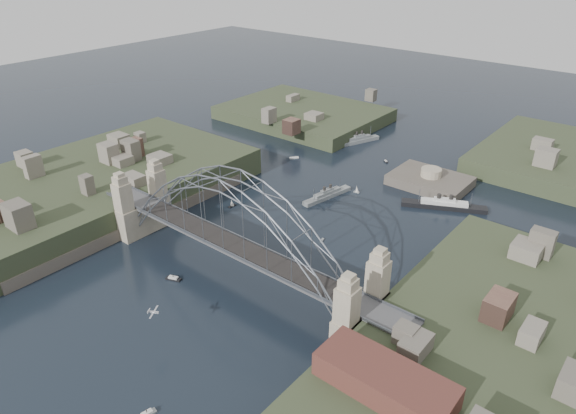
# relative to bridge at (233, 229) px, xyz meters

# --- Properties ---
(ground) EXTENTS (500.00, 500.00, 0.00)m
(ground) POSITION_rel_bridge_xyz_m (0.00, 0.00, -12.32)
(ground) COLOR black
(ground) RESTS_ON ground
(bridge) EXTENTS (84.00, 13.80, 24.60)m
(bridge) POSITION_rel_bridge_xyz_m (0.00, 0.00, 0.00)
(bridge) COLOR #515153
(bridge) RESTS_ON ground
(shore_west) EXTENTS (50.50, 90.00, 12.00)m
(shore_west) POSITION_rel_bridge_xyz_m (-57.32, 0.00, -10.35)
(shore_west) COLOR #313C23
(shore_west) RESTS_ON ground
(shore_east) EXTENTS (50.50, 90.00, 12.00)m
(shore_east) POSITION_rel_bridge_xyz_m (57.32, 0.00, -10.35)
(shore_east) COLOR #313C23
(shore_east) RESTS_ON ground
(headland_nw) EXTENTS (60.00, 45.00, 9.00)m
(headland_nw) POSITION_rel_bridge_xyz_m (-55.00, 95.00, -11.82)
(headland_nw) COLOR #313C23
(headland_nw) RESTS_ON ground
(fort_island) EXTENTS (22.00, 16.00, 9.40)m
(fort_island) POSITION_rel_bridge_xyz_m (12.00, 70.00, -12.66)
(fort_island) COLOR #51493F
(fort_island) RESTS_ON ground
(wharf_shed) EXTENTS (20.00, 8.00, 4.00)m
(wharf_shed) POSITION_rel_bridge_xyz_m (44.00, -14.00, -2.32)
(wharf_shed) COLOR #592D26
(wharf_shed) RESTS_ON shore_east
(naval_cruiser_near) EXTENTS (5.34, 17.07, 5.08)m
(naval_cruiser_near) POSITION_rel_bridge_xyz_m (-6.94, 44.03, -11.53)
(naval_cruiser_near) COLOR gray
(naval_cruiser_near) RESTS_ON ground
(naval_cruiser_far) EXTENTS (8.14, 16.54, 5.67)m
(naval_cruiser_far) POSITION_rel_bridge_xyz_m (-23.56, 87.07, -11.44)
(naval_cruiser_far) COLOR gray
(naval_cruiser_far) RESTS_ON ground
(ocean_liner) EXTENTS (21.60, 12.94, 5.56)m
(ocean_liner) POSITION_rel_bridge_xyz_m (21.41, 59.01, -11.46)
(ocean_liner) COLOR black
(ocean_liner) RESTS_ON ground
(aeroplane) EXTENTS (2.18, 3.28, 0.53)m
(aeroplane) POSITION_rel_bridge_xyz_m (2.85, -23.43, -5.42)
(aeroplane) COLOR silver
(small_boat_a) EXTENTS (1.01, 2.33, 2.38)m
(small_boat_a) POSITION_rel_bridge_xyz_m (-23.99, 22.97, -11.45)
(small_boat_a) COLOR white
(small_boat_a) RESTS_ON ground
(small_boat_b) EXTENTS (1.02, 1.74, 0.45)m
(small_boat_b) POSITION_rel_bridge_xyz_m (5.70, 24.17, -12.17)
(small_boat_b) COLOR white
(small_boat_b) RESTS_ON ground
(small_boat_c) EXTENTS (3.60, 2.29, 1.43)m
(small_boat_c) POSITION_rel_bridge_xyz_m (-9.90, -9.15, -12.04)
(small_boat_c) COLOR white
(small_boat_c) RESTS_ON ground
(small_boat_d) EXTENTS (0.89, 2.51, 0.45)m
(small_boat_d) POSITION_rel_bridge_xyz_m (30.09, 40.91, -12.17)
(small_boat_d) COLOR white
(small_boat_d) RESTS_ON ground
(small_boat_e) EXTENTS (2.61, 3.08, 0.45)m
(small_boat_e) POSITION_rel_bridge_xyz_m (-32.45, 60.87, -12.17)
(small_boat_e) COLOR white
(small_boat_e) RESTS_ON ground
(small_boat_f) EXTENTS (1.81, 1.10, 2.38)m
(small_boat_f) POSITION_rel_bridge_xyz_m (-2.12, 51.99, -11.34)
(small_boat_f) COLOR white
(small_boat_f) RESTS_ON ground
(small_boat_g) EXTENTS (1.51, 3.02, 1.43)m
(small_boat_g) POSITION_rel_bridge_xyz_m (14.92, -34.78, -12.04)
(small_boat_g) COLOR white
(small_boat_g) RESTS_ON ground
(small_boat_h) EXTENTS (1.89, 1.48, 1.43)m
(small_boat_h) POSITION_rel_bridge_xyz_m (-6.86, 77.22, -12.03)
(small_boat_h) COLOR white
(small_boat_h) RESTS_ON ground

